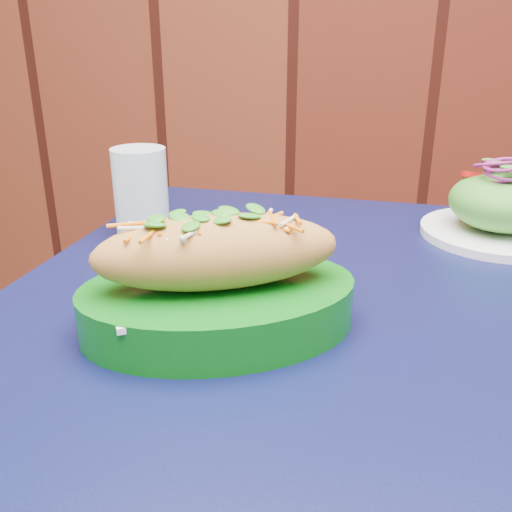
# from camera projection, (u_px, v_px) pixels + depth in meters

# --- Properties ---
(cafe_table) EXTENTS (0.88, 0.88, 0.75)m
(cafe_table) POSITION_uv_depth(u_px,v_px,m) (351.00, 366.00, 0.67)
(cafe_table) COLOR black
(cafe_table) RESTS_ON ground
(banh_mi_basket) EXTENTS (0.32, 0.26, 0.13)m
(banh_mi_basket) POSITION_uv_depth(u_px,v_px,m) (218.00, 283.00, 0.56)
(banh_mi_basket) COLOR #095F10
(banh_mi_basket) RESTS_ON cafe_table
(salad_plate) EXTENTS (0.22, 0.22, 0.12)m
(salad_plate) POSITION_uv_depth(u_px,v_px,m) (501.00, 207.00, 0.81)
(salad_plate) COLOR white
(salad_plate) RESTS_ON cafe_table
(water_glass) EXTENTS (0.08, 0.08, 0.13)m
(water_glass) POSITION_uv_depth(u_px,v_px,m) (141.00, 192.00, 0.82)
(water_glass) COLOR silver
(water_glass) RESTS_ON cafe_table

